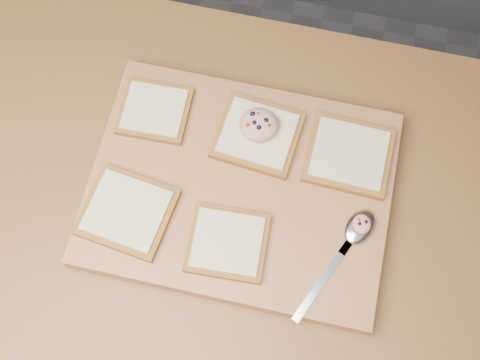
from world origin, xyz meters
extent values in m
plane|color=#515459|center=(0.00, 0.00, 0.00)|extent=(4.00, 4.00, 0.00)
cube|color=slate|center=(0.00, 0.00, 0.42)|extent=(1.90, 0.75, 0.84)
cube|color=brown|center=(0.00, 0.00, 0.87)|extent=(2.00, 0.80, 0.06)
cube|color=#AA7449|center=(-0.08, 0.06, 0.92)|extent=(0.47, 0.36, 0.04)
cube|color=brown|center=(-0.24, 0.16, 0.94)|extent=(0.11, 0.10, 0.01)
cube|color=beige|center=(-0.24, 0.16, 0.95)|extent=(0.10, 0.09, 0.00)
cube|color=brown|center=(-0.07, 0.15, 0.94)|extent=(0.14, 0.13, 0.01)
cube|color=beige|center=(-0.07, 0.15, 0.95)|extent=(0.12, 0.11, 0.00)
cube|color=brown|center=(0.08, 0.15, 0.94)|extent=(0.13, 0.12, 0.01)
cube|color=beige|center=(0.08, 0.15, 0.95)|extent=(0.12, 0.11, 0.00)
cube|color=brown|center=(-0.23, -0.02, 0.94)|extent=(0.14, 0.14, 0.01)
cube|color=beige|center=(-0.23, -0.02, 0.95)|extent=(0.13, 0.12, 0.00)
cube|color=brown|center=(-0.07, -0.03, 0.94)|extent=(0.12, 0.11, 0.01)
cube|color=beige|center=(-0.07, -0.03, 0.95)|extent=(0.11, 0.10, 0.00)
ellipsoid|color=tan|center=(-0.07, 0.16, 0.97)|extent=(0.06, 0.06, 0.03)
sphere|color=black|center=(-0.06, 0.16, 0.98)|extent=(0.01, 0.01, 0.01)
sphere|color=black|center=(-0.08, 0.17, 0.98)|extent=(0.01, 0.01, 0.01)
sphere|color=black|center=(-0.07, 0.15, 0.98)|extent=(0.01, 0.01, 0.01)
sphere|color=black|center=(-0.07, 0.15, 0.98)|extent=(0.01, 0.01, 0.01)
sphere|color=#A5140C|center=(-0.05, 0.15, 0.98)|extent=(0.01, 0.01, 0.01)
sphere|color=#A5140C|center=(-0.07, 0.17, 0.98)|extent=(0.01, 0.01, 0.01)
sphere|color=#A5140C|center=(-0.08, 0.15, 0.98)|extent=(0.01, 0.01, 0.01)
ellipsoid|color=silver|center=(0.12, 0.04, 0.94)|extent=(0.06, 0.07, 0.01)
cube|color=silver|center=(0.10, 0.01, 0.94)|extent=(0.03, 0.04, 0.00)
cube|color=silver|center=(0.08, -0.05, 0.94)|extent=(0.07, 0.15, 0.00)
ellipsoid|color=tan|center=(0.12, 0.04, 0.96)|extent=(0.03, 0.03, 0.02)
sphere|color=black|center=(0.12, 0.04, 0.96)|extent=(0.01, 0.01, 0.01)
sphere|color=black|center=(0.11, 0.03, 0.96)|extent=(0.01, 0.01, 0.01)
sphere|color=#A5140C|center=(0.11, 0.04, 0.96)|extent=(0.01, 0.01, 0.01)
camera|label=1|loc=(-0.01, -0.25, 1.82)|focal=45.00mm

